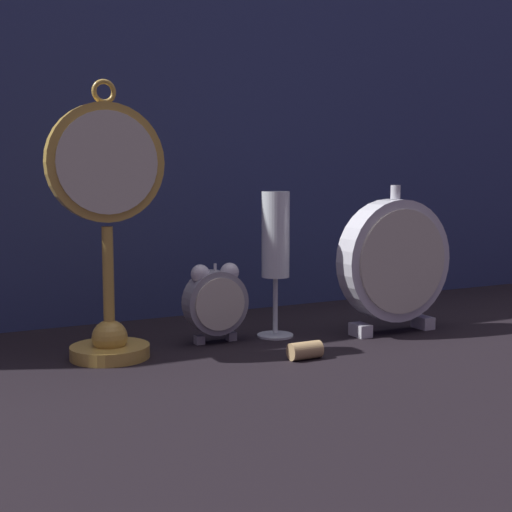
% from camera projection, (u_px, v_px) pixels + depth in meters
% --- Properties ---
extents(ground_plane, '(4.00, 4.00, 0.00)m').
position_uv_depth(ground_plane, '(286.00, 359.00, 0.88)').
color(ground_plane, black).
extents(fabric_backdrop_drape, '(1.60, 0.01, 0.73)m').
position_uv_depth(fabric_backdrop_drape, '(184.00, 89.00, 1.13)').
color(fabric_backdrop_drape, navy).
rests_on(fabric_backdrop_drape, ground_plane).
extents(pocket_watch_on_stand, '(0.15, 0.10, 0.34)m').
position_uv_depth(pocket_watch_on_stand, '(107.00, 231.00, 0.87)').
color(pocket_watch_on_stand, gold).
rests_on(pocket_watch_on_stand, ground_plane).
extents(alarm_clock_twin_bell, '(0.09, 0.03, 0.11)m').
position_uv_depth(alarm_clock_twin_bell, '(216.00, 299.00, 0.97)').
color(alarm_clock_twin_bell, gray).
rests_on(alarm_clock_twin_bell, ground_plane).
extents(mantel_clock_silver, '(0.18, 0.04, 0.21)m').
position_uv_depth(mantel_clock_silver, '(395.00, 261.00, 1.03)').
color(mantel_clock_silver, silver).
rests_on(mantel_clock_silver, ground_plane).
extents(champagne_flute, '(0.05, 0.05, 0.21)m').
position_uv_depth(champagne_flute, '(276.00, 245.00, 1.00)').
color(champagne_flute, silver).
rests_on(champagne_flute, ground_plane).
extents(wine_cork, '(0.04, 0.02, 0.02)m').
position_uv_depth(wine_cork, '(305.00, 350.00, 0.88)').
color(wine_cork, tan).
rests_on(wine_cork, ground_plane).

